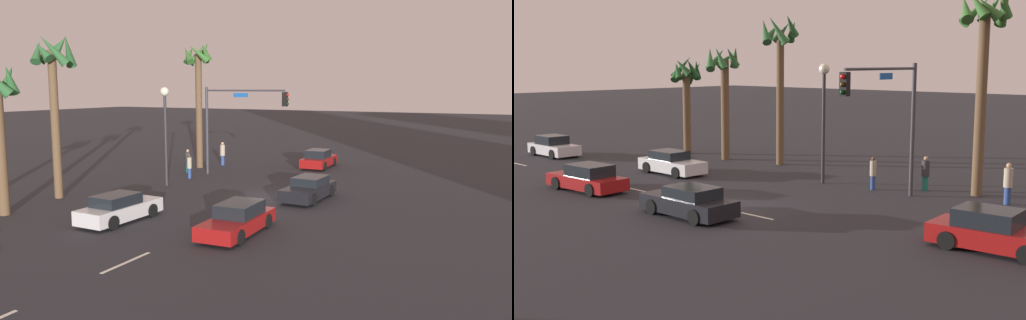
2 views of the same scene
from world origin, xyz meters
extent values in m
plane|color=#28282D|center=(0.00, 0.00, 0.00)|extent=(220.00, 220.00, 0.00)
cube|color=silver|center=(-12.58, 0.00, 0.01)|extent=(2.53, 0.14, 0.01)
cube|color=silver|center=(-5.23, 0.00, 0.01)|extent=(2.40, 0.14, 0.01)
cube|color=silver|center=(2.40, 0.00, 0.01)|extent=(1.80, 0.14, 0.01)
cube|color=black|center=(0.28, -1.87, 0.49)|extent=(4.39, 1.79, 0.65)
cube|color=black|center=(0.54, -1.88, 1.04)|extent=(2.12, 1.56, 0.46)
cylinder|color=black|center=(-1.09, -2.68, 0.32)|extent=(0.64, 0.23, 0.64)
cylinder|color=black|center=(-1.07, -1.03, 0.32)|extent=(0.64, 0.23, 0.64)
cylinder|color=black|center=(1.62, -2.71, 0.32)|extent=(0.64, 0.23, 0.64)
cylinder|color=black|center=(1.64, -1.06, 0.32)|extent=(0.64, 0.23, 0.64)
cube|color=silver|center=(-8.19, 4.21, 0.49)|extent=(4.30, 1.73, 0.66)
cube|color=black|center=(-8.45, 4.21, 1.07)|extent=(2.08, 1.49, 0.50)
cylinder|color=black|center=(-6.85, 4.97, 0.32)|extent=(0.64, 0.23, 0.64)
cylinder|color=black|center=(-6.88, 3.41, 0.32)|extent=(0.64, 0.23, 0.64)
cylinder|color=black|center=(-9.51, 5.01, 0.32)|extent=(0.64, 0.23, 0.64)
cylinder|color=black|center=(-9.53, 3.45, 0.32)|extent=(0.64, 0.23, 0.64)
cube|color=maroon|center=(11.71, 1.77, 0.49)|extent=(4.37, 2.01, 0.66)
cube|color=black|center=(11.45, 1.75, 1.12)|extent=(2.14, 1.68, 0.60)
cylinder|color=black|center=(12.99, 2.68, 0.32)|extent=(0.65, 0.25, 0.64)
cylinder|color=black|center=(13.08, 1.00, 0.32)|extent=(0.65, 0.25, 0.64)
cylinder|color=black|center=(10.34, 2.53, 0.32)|extent=(0.65, 0.25, 0.64)
cylinder|color=black|center=(10.43, 0.86, 0.32)|extent=(0.65, 0.25, 0.64)
cube|color=maroon|center=(-7.57, -1.71, 0.46)|extent=(4.61, 1.96, 0.60)
cube|color=black|center=(-7.30, -1.70, 1.05)|extent=(2.25, 1.63, 0.57)
cylinder|color=black|center=(-8.93, -2.60, 0.32)|extent=(0.65, 0.25, 0.64)
cylinder|color=black|center=(-9.02, -0.98, 0.32)|extent=(0.65, 0.25, 0.64)
cylinder|color=black|center=(-6.13, -2.45, 0.32)|extent=(0.65, 0.25, 0.64)
cylinder|color=black|center=(-6.22, -0.83, 0.32)|extent=(0.65, 0.25, 0.64)
cylinder|color=#38383D|center=(5.05, 7.87, 3.14)|extent=(0.20, 0.20, 6.27)
cylinder|color=#38383D|center=(5.21, 4.88, 6.02)|extent=(0.44, 5.98, 0.12)
cube|color=black|center=(5.37, 1.89, 5.45)|extent=(0.34, 0.34, 0.95)
sphere|color=red|center=(5.38, 1.71, 5.74)|extent=(0.20, 0.20, 0.20)
sphere|color=#392605|center=(5.38, 1.71, 5.44)|extent=(0.20, 0.20, 0.20)
sphere|color=black|center=(5.38, 1.71, 5.14)|extent=(0.20, 0.20, 0.20)
cube|color=#1959B2|center=(5.20, 5.18, 5.70)|extent=(0.10, 1.10, 0.28)
cylinder|color=#2D2D33|center=(-0.05, 7.68, 2.84)|extent=(0.18, 0.18, 5.69)
sphere|color=#F2EACC|center=(-0.05, 7.68, 5.97)|extent=(0.56, 0.56, 0.56)
cylinder|color=#2D478C|center=(9.21, 9.09, 0.40)|extent=(0.30, 0.30, 0.79)
cylinder|color=#B2A58C|center=(9.21, 9.09, 1.22)|extent=(0.40, 0.40, 0.86)
sphere|color=tan|center=(9.21, 9.09, 1.77)|extent=(0.23, 0.23, 0.23)
cylinder|color=#2D478C|center=(2.88, 7.95, 0.35)|extent=(0.34, 0.34, 0.70)
cylinder|color=#B2A58C|center=(2.88, 7.95, 1.08)|extent=(0.45, 0.45, 0.76)
sphere|color=brown|center=(2.88, 7.95, 1.57)|extent=(0.21, 0.21, 0.21)
cylinder|color=#1E7266|center=(4.92, 9.50, 0.36)|extent=(0.38, 0.38, 0.72)
cylinder|color=#333338|center=(4.92, 9.50, 1.11)|extent=(0.50, 0.50, 0.79)
sphere|color=tan|center=(4.92, 9.50, 1.61)|extent=(0.21, 0.21, 0.21)
cylinder|color=brown|center=(-9.90, 10.09, 3.24)|extent=(0.54, 0.54, 6.47)
cone|color=#2D6633|center=(-9.24, 10.07, 6.64)|extent=(0.59, 1.20, 1.42)
cone|color=#2D6633|center=(-9.63, 9.44, 6.57)|extent=(1.23, 0.94, 1.52)
cylinder|color=brown|center=(7.34, 10.06, 4.38)|extent=(0.50, 0.50, 8.76)
cone|color=#38702D|center=(8.15, 10.12, 9.02)|extent=(0.66, 1.44, 1.65)
cone|color=#38702D|center=(8.00, 10.63, 8.75)|extent=(1.40, 1.49, 1.74)
cone|color=#38702D|center=(7.30, 10.81, 8.74)|extent=(1.34, 0.63, 1.56)
cone|color=#38702D|center=(6.66, 10.55, 8.69)|extent=(1.40, 1.64, 1.56)
cone|color=#38702D|center=(6.61, 9.55, 8.77)|extent=(1.44, 1.73, 1.58)
cone|color=#38702D|center=(7.27, 9.37, 8.87)|extent=(1.30, 0.68, 1.44)
cone|color=#38702D|center=(7.72, 9.56, 8.70)|extent=(1.37, 1.23, 1.27)
cylinder|color=brown|center=(-5.84, 10.87, 4.12)|extent=(0.47, 0.47, 8.23)
cone|color=#2D6633|center=(-5.12, 11.01, 8.49)|extent=(0.80, 1.44, 1.49)
cone|color=#2D6633|center=(-5.40, 11.49, 8.20)|extent=(1.51, 1.31, 1.46)
cone|color=#2D6633|center=(-6.25, 11.48, 8.14)|extent=(1.44, 1.23, 1.49)
cone|color=#2D6633|center=(-6.45, 10.83, 8.14)|extent=(0.65, 1.32, 1.23)
cone|color=#2D6633|center=(-6.39, 10.11, 8.19)|extent=(1.68, 1.43, 1.79)
cone|color=#2D6633|center=(-5.36, 10.09, 8.19)|extent=(1.53, 1.23, 1.84)
camera|label=1|loc=(-26.16, -12.24, 6.16)|focal=36.15mm
camera|label=2|loc=(19.99, -18.69, 6.26)|focal=44.72mm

